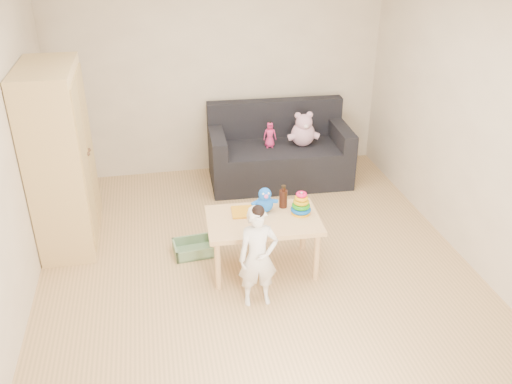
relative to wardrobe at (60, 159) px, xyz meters
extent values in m
plane|color=tan|center=(1.74, -0.83, -0.90)|extent=(4.50, 4.50, 0.00)
plane|color=beige|center=(1.74, 1.42, 0.40)|extent=(4.00, 0.00, 4.00)
plane|color=beige|center=(1.74, -3.08, 0.40)|extent=(4.00, 0.00, 4.00)
plane|color=beige|center=(-0.26, -0.83, 0.40)|extent=(0.00, 4.50, 4.50)
plane|color=beige|center=(3.74, -0.83, 0.40)|extent=(0.00, 4.50, 4.50)
cube|color=#E3BB7C|center=(0.00, 0.00, 0.00)|extent=(0.50, 0.99, 1.79)
cube|color=black|center=(2.38, 0.90, -0.66)|extent=(1.72, 0.91, 0.47)
cube|color=#EBC581|center=(1.80, -0.88, -0.63)|extent=(1.04, 0.69, 0.53)
imported|color=white|center=(1.65, -1.36, -0.45)|extent=(0.33, 0.23, 0.90)
imported|color=#E82B75|center=(2.25, 0.87, -0.27)|extent=(0.16, 0.12, 0.30)
cylinder|color=#FFAC0D|center=(2.15, -0.85, -0.35)|extent=(0.17, 0.17, 0.02)
cylinder|color=silver|center=(2.15, -0.85, -0.25)|extent=(0.02, 0.02, 0.20)
torus|color=#0B54B6|center=(2.15, -0.85, -0.32)|extent=(0.19, 0.19, 0.04)
torus|color=#1C9316|center=(2.15, -0.85, -0.28)|extent=(0.17, 0.17, 0.04)
torus|color=gold|center=(2.15, -0.85, -0.24)|extent=(0.15, 0.15, 0.04)
torus|color=#FFAA0D|center=(2.15, -0.85, -0.20)|extent=(0.12, 0.12, 0.04)
torus|color=#FE0E53|center=(2.15, -0.85, -0.16)|extent=(0.10, 0.10, 0.03)
cylinder|color=black|center=(2.02, -0.70, -0.27)|extent=(0.08, 0.08, 0.17)
cylinder|color=black|center=(2.02, -0.70, -0.17)|extent=(0.03, 0.03, 0.05)
cylinder|color=black|center=(2.02, -0.70, -0.15)|extent=(0.04, 0.04, 0.01)
cube|color=orange|center=(1.64, -0.74, -0.35)|extent=(0.24, 0.24, 0.02)
camera|label=1|loc=(0.90, -4.99, 2.11)|focal=38.00mm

